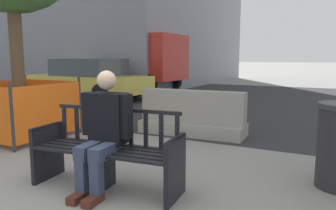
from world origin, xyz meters
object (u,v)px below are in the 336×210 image
(jersey_barrier_centre, at_px, (192,117))
(car_taxi_near, at_px, (86,79))
(street_bench, at_px, (107,153))
(construction_fence, at_px, (20,108))
(seated_person, at_px, (104,129))
(delivery_truck, at_px, (105,52))

(jersey_barrier_centre, xyz_separation_m, car_taxi_near, (-5.51, 3.36, 0.36))
(street_bench, height_order, construction_fence, construction_fence)
(car_taxi_near, bearing_deg, street_bench, -47.42)
(car_taxi_near, bearing_deg, construction_fence, -60.83)
(jersey_barrier_centre, distance_m, car_taxi_near, 6.46)
(seated_person, xyz_separation_m, delivery_truck, (-6.99, 8.96, 1.00))
(street_bench, height_order, seated_person, seated_person)
(jersey_barrier_centre, height_order, delivery_truck, delivery_truck)
(jersey_barrier_centre, bearing_deg, seated_person, -86.42)
(seated_person, bearing_deg, delivery_truck, 127.94)
(seated_person, bearing_deg, car_taxi_near, 132.35)
(street_bench, xyz_separation_m, seated_person, (0.01, -0.06, 0.29))
(seated_person, xyz_separation_m, construction_fence, (-2.90, 1.25, -0.15))
(seated_person, distance_m, car_taxi_near, 8.44)
(street_bench, distance_m, seated_person, 0.30)
(construction_fence, height_order, car_taxi_near, car_taxi_near)
(construction_fence, bearing_deg, street_bench, -22.44)
(construction_fence, bearing_deg, seated_person, -23.35)
(construction_fence, relative_size, delivery_truck, 0.22)
(street_bench, height_order, delivery_truck, delivery_truck)
(street_bench, xyz_separation_m, construction_fence, (-2.90, 1.20, 0.15))
(seated_person, xyz_separation_m, jersey_barrier_centre, (-0.18, 2.88, -0.35))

